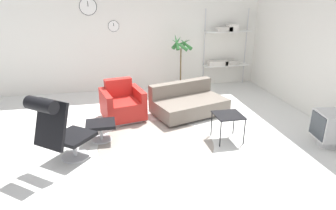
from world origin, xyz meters
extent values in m
plane|color=silver|center=(0.00, 0.00, 0.00)|extent=(12.00, 12.00, 0.00)
cube|color=silver|center=(0.00, 2.90, 1.40)|extent=(12.00, 0.06, 2.80)
cylinder|color=black|center=(-1.31, 2.86, 2.15)|extent=(0.42, 0.01, 0.42)
cylinder|color=white|center=(-1.31, 2.86, 2.15)|extent=(0.40, 0.02, 0.40)
cube|color=black|center=(-1.31, 2.85, 2.21)|extent=(0.01, 0.01, 0.12)
cylinder|color=black|center=(-0.73, 2.86, 1.68)|extent=(0.28, 0.01, 0.28)
cylinder|color=white|center=(-0.73, 2.86, 1.68)|extent=(0.26, 0.02, 0.26)
cube|color=black|center=(-0.73, 2.85, 1.72)|extent=(0.01, 0.01, 0.08)
cube|color=silver|center=(3.21, 0.00, 1.40)|extent=(0.06, 12.00, 2.80)
cylinder|color=gray|center=(-0.24, -0.39, 0.00)|extent=(2.01, 2.01, 0.01)
cylinder|color=#BCBCC1|center=(-1.59, -0.55, 0.01)|extent=(0.62, 0.62, 0.02)
cylinder|color=#BCBCC1|center=(-1.59, -0.55, 0.17)|extent=(0.06, 0.06, 0.30)
cube|color=black|center=(-1.59, -0.55, 0.36)|extent=(0.77, 0.77, 0.06)
cube|color=black|center=(-1.83, -0.85, 0.73)|extent=(0.59, 0.55, 0.68)
cylinder|color=black|center=(-1.90, -0.93, 1.06)|extent=(0.50, 0.46, 0.19)
cylinder|color=#BCBCC1|center=(-1.17, -0.05, 0.01)|extent=(0.36, 0.36, 0.02)
cylinder|color=#BCBCC1|center=(-1.17, -0.05, 0.15)|extent=(0.05, 0.05, 0.26)
cube|color=black|center=(-1.17, -0.05, 0.31)|extent=(0.51, 0.43, 0.06)
cube|color=silver|center=(-0.72, 0.83, 0.03)|extent=(0.77, 0.76, 0.06)
cube|color=red|center=(-0.72, 0.83, 0.24)|extent=(0.71, 0.88, 0.36)
cube|color=red|center=(-0.78, 1.12, 0.61)|extent=(0.59, 0.29, 0.37)
cube|color=red|center=(-0.38, 0.90, 0.34)|extent=(0.27, 0.79, 0.56)
cube|color=red|center=(-1.05, 0.76, 0.34)|extent=(0.27, 0.79, 0.56)
cube|color=black|center=(0.69, 0.78, 0.03)|extent=(1.52, 1.15, 0.05)
cube|color=#70665B|center=(0.69, 0.78, 0.20)|extent=(1.70, 1.32, 0.30)
cube|color=#70665B|center=(0.59, 1.13, 0.50)|extent=(1.49, 0.63, 0.30)
cube|color=black|center=(1.02, -0.50, 0.48)|extent=(0.48, 0.48, 0.02)
cylinder|color=black|center=(0.81, -0.72, 0.23)|extent=(0.02, 0.02, 0.47)
cylinder|color=black|center=(1.24, -0.72, 0.23)|extent=(0.02, 0.02, 0.47)
cylinder|color=black|center=(0.81, -0.29, 0.23)|extent=(0.02, 0.02, 0.47)
cylinder|color=black|center=(1.24, -0.29, 0.23)|extent=(0.02, 0.02, 0.47)
cylinder|color=#B7B7B7|center=(2.64, -1.07, 0.07)|extent=(0.34, 0.34, 0.14)
cube|color=#B7B7B7|center=(2.64, -1.07, 0.38)|extent=(0.52, 0.55, 0.47)
cube|color=#282D33|center=(2.41, -1.03, 0.38)|extent=(0.07, 0.43, 0.41)
cylinder|color=silver|center=(0.89, 2.34, 0.14)|extent=(0.32, 0.32, 0.28)
cylinder|color=#382819|center=(0.89, 2.34, 0.27)|extent=(0.29, 0.29, 0.02)
cylinder|color=brown|center=(0.89, 2.34, 0.72)|extent=(0.04, 0.04, 0.87)
cone|color=#2D6B33|center=(0.99, 2.35, 1.26)|extent=(0.15, 0.29, 0.29)
cone|color=#2D6B33|center=(0.97, 2.53, 1.25)|extent=(0.46, 0.27, 0.29)
cone|color=#2D6B33|center=(0.82, 2.46, 1.29)|extent=(0.35, 0.26, 0.35)
cone|color=#2D6B33|center=(0.77, 2.32, 1.32)|extent=(0.13, 0.33, 0.40)
cone|color=#2D6B33|center=(0.82, 2.16, 1.27)|extent=(0.44, 0.26, 0.33)
cone|color=#2D6B33|center=(0.97, 2.18, 1.28)|extent=(0.41, 0.27, 0.35)
cylinder|color=#BCBCC1|center=(1.67, 2.79, 1.04)|extent=(0.03, 0.03, 2.08)
cylinder|color=#BCBCC1|center=(2.88, 2.79, 1.04)|extent=(0.03, 0.03, 2.08)
cube|color=white|center=(2.28, 2.67, 0.58)|extent=(1.28, 0.28, 0.02)
cube|color=white|center=(2.28, 2.67, 1.49)|extent=(1.28, 0.28, 0.02)
cube|color=beige|center=(2.03, 2.66, 0.65)|extent=(0.54, 0.24, 0.12)
cube|color=silver|center=(2.39, 2.66, 1.59)|extent=(0.27, 0.24, 0.18)
cube|color=#B7B2A8|center=(2.41, 2.66, 0.65)|extent=(0.40, 0.24, 0.12)
cube|color=beige|center=(2.15, 2.66, 1.56)|extent=(0.42, 0.24, 0.11)
camera|label=1|loc=(-1.02, -4.98, 2.49)|focal=32.00mm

